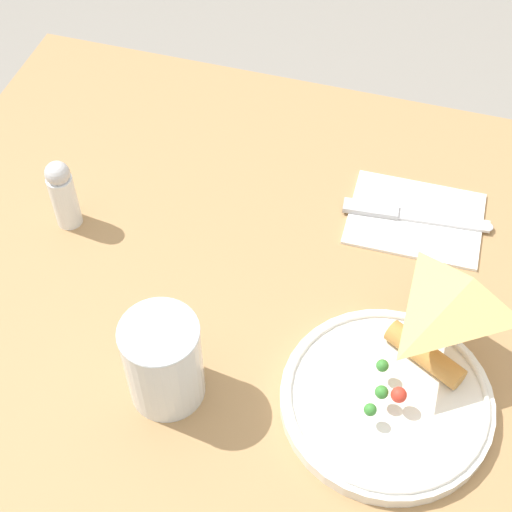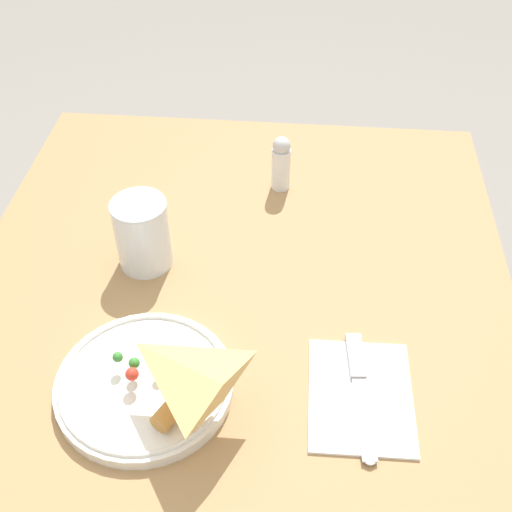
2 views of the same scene
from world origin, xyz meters
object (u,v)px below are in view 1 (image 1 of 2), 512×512
at_px(milk_glass, 164,363).
at_px(butter_knife, 409,215).
at_px(plate_pizza, 388,397).
at_px(salt_shaker, 63,194).
at_px(dining_table, 291,360).
at_px(napkin_folded, 415,218).

height_order(milk_glass, butter_knife, milk_glass).
bearing_deg(plate_pizza, salt_shaker, 161.75).
distance_m(dining_table, milk_glass, 0.23).
relative_size(dining_table, milk_glass, 9.06).
distance_m(plate_pizza, butter_knife, 0.26).
bearing_deg(butter_knife, dining_table, -125.85).
xyz_separation_m(dining_table, butter_knife, (0.10, 0.17, 0.12)).
height_order(plate_pizza, salt_shaker, salt_shaker).
bearing_deg(milk_glass, napkin_folded, 55.79).
relative_size(plate_pizza, butter_knife, 1.18).
bearing_deg(dining_table, plate_pizza, -36.93).
relative_size(plate_pizza, salt_shaker, 2.24).
height_order(dining_table, milk_glass, milk_glass).
bearing_deg(napkin_folded, dining_table, -122.81).
bearing_deg(salt_shaker, plate_pizza, -18.25).
relative_size(dining_table, napkin_folded, 6.06).
height_order(dining_table, plate_pizza, plate_pizza).
relative_size(plate_pizza, milk_glass, 1.99).
bearing_deg(napkin_folded, salt_shaker, -163.27).
bearing_deg(salt_shaker, butter_knife, 16.97).
distance_m(dining_table, butter_knife, 0.23).
xyz_separation_m(milk_glass, salt_shaker, (-0.19, 0.18, -0.00)).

